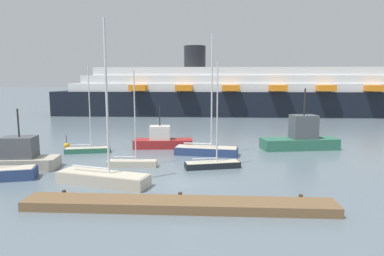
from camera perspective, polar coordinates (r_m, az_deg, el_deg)
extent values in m
plane|color=slate|center=(24.80, -1.20, -9.32)|extent=(600.00, 600.00, 0.00)
cube|color=brown|center=(20.21, -2.28, -12.64)|extent=(18.01, 1.88, 0.55)
cylinder|color=#423323|center=(22.94, -20.54, -10.46)|extent=(0.24, 0.24, 0.66)
cylinder|color=#423323|center=(21.15, -2.00, -11.51)|extent=(0.24, 0.24, 0.66)
cylinder|color=#423323|center=(21.74, 17.66, -11.35)|extent=(0.24, 0.24, 0.66)
cube|color=#2D6B51|center=(36.56, -16.99, -3.58)|extent=(4.59, 1.98, 0.48)
cube|color=beige|center=(36.51, -17.00, -3.18)|extent=(4.40, 1.86, 0.04)
cylinder|color=silver|center=(35.90, -16.71, 3.41)|extent=(0.11, 0.11, 8.43)
cylinder|color=silver|center=(36.55, -18.03, -2.68)|extent=(1.98, 0.51, 0.09)
cube|color=black|center=(29.10, 3.42, -6.18)|extent=(4.82, 2.33, 0.50)
cube|color=beige|center=(29.03, 3.43, -5.66)|extent=(4.61, 2.19, 0.04)
cylinder|color=silver|center=(28.43, 4.23, 2.56)|extent=(0.11, 0.11, 8.37)
cylinder|color=silver|center=(28.80, 2.13, -5.09)|extent=(2.05, 0.61, 0.09)
cube|color=#BCB29E|center=(29.88, -9.98, -5.88)|extent=(4.30, 1.13, 0.53)
cube|color=beige|center=(29.81, -10.00, -5.35)|extent=(4.13, 1.05, 0.04)
cylinder|color=silver|center=(29.10, -9.52, 1.96)|extent=(0.10, 0.10, 7.66)
cylinder|color=silver|center=(29.85, -11.18, -4.71)|extent=(1.92, 0.17, 0.08)
cube|color=#BCB29E|center=(25.35, -14.64, -8.21)|extent=(7.00, 3.43, 0.84)
cube|color=beige|center=(25.23, -14.68, -7.25)|extent=(6.71, 3.23, 0.04)
cylinder|color=silver|center=(24.09, -14.05, 4.90)|extent=(0.16, 0.16, 10.68)
cylinder|color=silver|center=(25.68, -16.56, -6.28)|extent=(2.98, 0.92, 0.13)
cube|color=navy|center=(33.96, 2.41, -3.86)|extent=(6.38, 2.62, 0.77)
cube|color=beige|center=(33.88, 2.41, -3.19)|extent=(6.11, 2.45, 0.04)
cylinder|color=silver|center=(33.18, 3.32, 6.02)|extent=(0.15, 0.15, 10.90)
cylinder|color=silver|center=(33.96, 0.91, -2.59)|extent=(2.78, 0.49, 0.12)
cube|color=#2D6B51|center=(38.51, 17.44, -2.50)|extent=(8.38, 3.88, 1.16)
cube|color=#4C5156|center=(38.39, 18.10, 0.21)|extent=(2.90, 2.34, 2.51)
cylinder|color=#262626|center=(38.14, 18.28, 4.18)|extent=(0.16, 0.16, 2.82)
cube|color=maroon|center=(37.54, -4.86, -2.60)|extent=(6.52, 2.62, 0.93)
cube|color=silver|center=(37.35, -5.37, -0.78)|extent=(2.31, 1.74, 1.49)
cylinder|color=#262626|center=(37.11, -5.40, 2.06)|extent=(0.13, 0.13, 2.23)
cube|color=#BCB29E|center=(32.28, -27.15, -5.24)|extent=(6.88, 3.15, 0.95)
cube|color=#4C5156|center=(31.88, -26.76, -2.87)|extent=(2.72, 2.10, 1.78)
cylinder|color=#262626|center=(31.58, -27.00, 0.79)|extent=(0.13, 0.13, 2.32)
sphere|color=orange|center=(39.72, -20.18, -2.74)|extent=(0.58, 0.58, 0.58)
cylinder|color=black|center=(39.60, -20.23, -1.71)|extent=(0.06, 0.06, 0.87)
cube|color=black|center=(74.45, 13.08, 4.10)|extent=(90.27, 12.79, 4.96)
cube|color=white|center=(74.30, 13.16, 6.64)|extent=(83.05, 11.26, 1.62)
cube|color=white|center=(74.28, 13.20, 7.89)|extent=(78.07, 10.59, 1.62)
cube|color=white|center=(74.30, 13.24, 9.14)|extent=(73.08, 9.91, 1.62)
cube|color=orange|center=(68.24, -9.00, 6.64)|extent=(3.25, 2.53, 1.14)
cube|color=orange|center=(66.90, -1.38, 6.71)|extent=(3.25, 2.53, 1.14)
cube|color=orange|center=(66.76, 6.42, 6.65)|extent=(3.25, 2.53, 1.14)
cube|color=orange|center=(67.84, 14.10, 6.48)|extent=(3.25, 2.53, 1.14)
cube|color=orange|center=(70.07, 21.41, 6.22)|extent=(3.25, 2.53, 1.14)
cube|color=orange|center=(73.35, 28.17, 5.88)|extent=(3.25, 2.53, 1.14)
cylinder|color=black|center=(73.46, 0.47, 11.76)|extent=(4.55, 4.55, 4.51)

